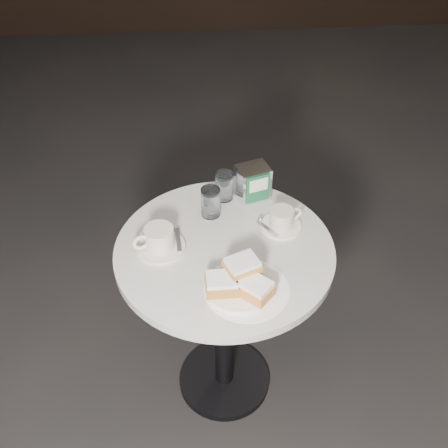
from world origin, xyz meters
TOP-DOWN VIEW (x-y plane):
  - ground at (0.00, 0.00)m, footprint 7.00×7.00m
  - cafe_table at (0.00, 0.00)m, footprint 0.70×0.70m
  - sugar_spill at (0.05, -0.18)m, footprint 0.26×0.26m
  - beignet_plate at (0.03, -0.18)m, footprint 0.24×0.24m
  - coffee_cup_left at (-0.20, 0.01)m, footprint 0.20×0.20m
  - coffee_cup_right at (0.19, 0.09)m, footprint 0.17×0.17m
  - water_glass_left at (-0.03, 0.17)m, footprint 0.07×0.07m
  - water_glass_right at (0.02, 0.25)m, footprint 0.07×0.07m
  - napkin_dispenser at (0.11, 0.25)m, footprint 0.13×0.11m

SIDE VIEW (x-z plane):
  - ground at x=0.00m, z-range 0.00..0.00m
  - cafe_table at x=0.00m, z-range 0.17..0.92m
  - sugar_spill at x=0.05m, z-range 0.74..0.75m
  - coffee_cup_right at x=0.19m, z-range 0.74..0.81m
  - beignet_plate at x=0.03m, z-range 0.73..0.83m
  - coffee_cup_left at x=-0.20m, z-range 0.74..0.82m
  - water_glass_right at x=0.02m, z-range 0.74..0.85m
  - water_glass_left at x=-0.03m, z-range 0.74..0.85m
  - napkin_dispenser at x=0.11m, z-range 0.75..0.87m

